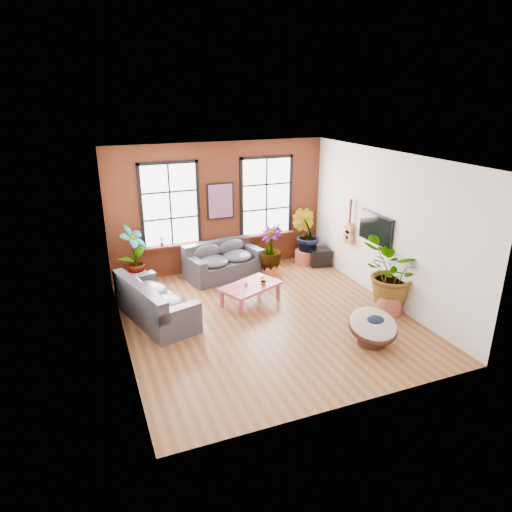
{
  "coord_description": "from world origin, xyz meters",
  "views": [
    {
      "loc": [
        -3.55,
        -8.31,
        4.73
      ],
      "look_at": [
        0.0,
        0.6,
        1.25
      ],
      "focal_mm": 32.0,
      "sensor_mm": 36.0,
      "label": 1
    }
  ],
  "objects_px": {
    "sofa_back": "(223,261)",
    "coffee_table": "(251,287)",
    "sofa_left": "(153,303)",
    "papasan_chair": "(373,327)"
  },
  "relations": [
    {
      "from": "sofa_back",
      "to": "coffee_table",
      "type": "height_order",
      "value": "sofa_back"
    },
    {
      "from": "sofa_back",
      "to": "sofa_left",
      "type": "distance_m",
      "value": 2.87
    },
    {
      "from": "sofa_back",
      "to": "sofa_left",
      "type": "bearing_deg",
      "value": -153.38
    },
    {
      "from": "sofa_back",
      "to": "papasan_chair",
      "type": "bearing_deg",
      "value": -83.77
    },
    {
      "from": "sofa_back",
      "to": "papasan_chair",
      "type": "relative_size",
      "value": 1.97
    },
    {
      "from": "sofa_back",
      "to": "coffee_table",
      "type": "bearing_deg",
      "value": -101.26
    },
    {
      "from": "coffee_table",
      "to": "papasan_chair",
      "type": "xyz_separation_m",
      "value": [
        1.56,
        -2.63,
        -0.02
      ]
    },
    {
      "from": "sofa_back",
      "to": "coffee_table",
      "type": "xyz_separation_m",
      "value": [
        0.09,
        -1.85,
        -0.02
      ]
    },
    {
      "from": "sofa_back",
      "to": "papasan_chair",
      "type": "xyz_separation_m",
      "value": [
        1.65,
        -4.48,
        -0.04
      ]
    },
    {
      "from": "papasan_chair",
      "to": "coffee_table",
      "type": "bearing_deg",
      "value": 128.92
    }
  ]
}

